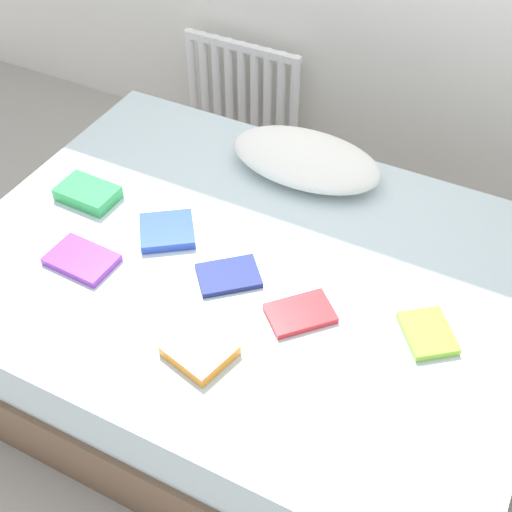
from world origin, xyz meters
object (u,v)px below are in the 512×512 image
(bed, at_px, (250,310))
(textbook_lime, at_px, (428,333))
(textbook_green, at_px, (88,193))
(radiator, at_px, (242,90))
(textbook_blue, at_px, (167,231))
(textbook_navy, at_px, (228,276))
(pillow, at_px, (306,159))
(textbook_purple, at_px, (82,260))
(textbook_orange, at_px, (200,350))
(textbook_red, at_px, (300,313))

(bed, relative_size, textbook_lime, 11.18)
(textbook_lime, distance_m, textbook_green, 1.33)
(radiator, relative_size, textbook_lime, 3.48)
(textbook_blue, height_order, textbook_navy, textbook_blue)
(pillow, xyz_separation_m, textbook_navy, (0.00, -0.63, -0.06))
(textbook_lime, bearing_deg, textbook_purple, -116.66)
(textbook_blue, xyz_separation_m, textbook_navy, (0.30, -0.09, -0.01))
(textbook_orange, bearing_deg, textbook_purple, 178.95)
(radiator, distance_m, pillow, 0.96)
(radiator, height_order, textbook_green, radiator)
(bed, distance_m, textbook_red, 0.39)
(textbook_purple, relative_size, textbook_red, 1.11)
(bed, height_order, textbook_blue, textbook_blue)
(textbook_blue, bearing_deg, textbook_purple, -161.78)
(textbook_purple, bearing_deg, textbook_lime, 13.82)
(textbook_green, bearing_deg, textbook_orange, -28.82)
(textbook_purple, height_order, textbook_orange, textbook_orange)
(textbook_orange, height_order, textbook_blue, textbook_orange)
(textbook_purple, relative_size, textbook_green, 1.04)
(textbook_orange, bearing_deg, radiator, 128.40)
(pillow, height_order, textbook_lime, pillow)
(textbook_orange, height_order, textbook_green, textbook_green)
(pillow, bearing_deg, textbook_lime, -40.27)
(radiator, distance_m, textbook_blue, 1.28)
(textbook_navy, bearing_deg, textbook_orange, -117.57)
(pillow, relative_size, textbook_lime, 3.34)
(textbook_orange, xyz_separation_m, textbook_blue, (-0.37, 0.40, -0.00))
(textbook_orange, distance_m, textbook_red, 0.34)
(radiator, distance_m, textbook_green, 1.20)
(radiator, relative_size, textbook_purple, 2.74)
(textbook_purple, height_order, textbook_navy, textbook_purple)
(pillow, height_order, textbook_purple, pillow)
(radiator, bearing_deg, pillow, -46.46)
(pillow, relative_size, textbook_red, 2.93)
(textbook_lime, distance_m, textbook_red, 0.39)
(textbook_red, bearing_deg, textbook_orange, -173.21)
(pillow, bearing_deg, radiator, 133.54)
(textbook_lime, height_order, textbook_blue, textbook_blue)
(pillow, relative_size, textbook_orange, 3.29)
(textbook_navy, bearing_deg, textbook_purple, 157.66)
(textbook_lime, height_order, textbook_red, textbook_lime)
(textbook_orange, relative_size, textbook_navy, 0.90)
(bed, relative_size, radiator, 3.21)
(pillow, distance_m, textbook_lime, 0.87)
(bed, xyz_separation_m, textbook_navy, (-0.02, -0.10, 0.26))
(radiator, bearing_deg, textbook_navy, -63.61)
(textbook_orange, relative_size, textbook_green, 0.83)
(textbook_purple, distance_m, textbook_green, 0.34)
(textbook_blue, relative_size, textbook_red, 0.92)
(pillow, relative_size, textbook_blue, 3.20)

